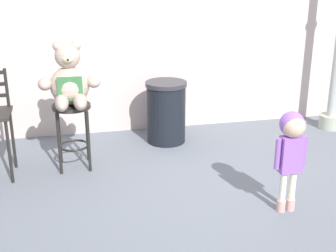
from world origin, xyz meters
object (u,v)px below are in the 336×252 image
object	(u,v)px
teddy_bear	(69,82)
child_walking	(292,141)
trash_bin	(166,112)
bar_stool_with_teddy	(72,122)

from	to	relation	value
teddy_bear	child_walking	xyz separation A→B (m)	(1.79, -1.32, -0.28)
teddy_bear	trash_bin	world-z (taller)	teddy_bear
teddy_bear	child_walking	distance (m)	2.24
bar_stool_with_teddy	child_walking	xyz separation A→B (m)	(1.79, -1.35, 0.16)
trash_bin	bar_stool_with_teddy	bearing A→B (deg)	-154.81
bar_stool_with_teddy	trash_bin	xyz separation A→B (m)	(1.12, 0.53, -0.13)
bar_stool_with_teddy	teddy_bear	world-z (taller)	teddy_bear
bar_stool_with_teddy	child_walking	distance (m)	2.25
child_walking	bar_stool_with_teddy	bearing A→B (deg)	-67.80
trash_bin	child_walking	bearing A→B (deg)	-70.33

